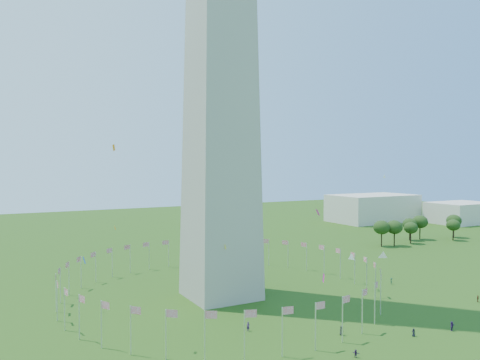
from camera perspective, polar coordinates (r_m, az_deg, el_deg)
name	(u,v)px	position (r m, az deg, el deg)	size (l,w,h in m)	color
flag_ring	(221,279)	(124.40, -2.35, -12.02)	(80.24, 80.24, 9.00)	silver
gov_building_east_a	(372,208)	(292.10, 15.85, -3.31)	(50.00, 30.00, 16.00)	beige
gov_building_east_b	(461,213)	(302.73, 25.30, -3.62)	(35.00, 25.00, 12.00)	beige
crowd	(409,358)	(91.79, 19.92, -19.69)	(108.10, 77.91, 1.96)	black
kites_aloft	(333,239)	(109.67, 11.22, -7.06)	(86.84, 75.94, 33.62)	white
tree_line_east	(417,230)	(222.14, 20.79, -5.76)	(53.98, 15.60, 10.84)	#274818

